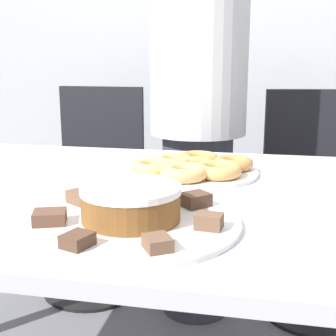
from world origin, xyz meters
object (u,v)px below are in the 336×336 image
at_px(person_standing, 198,119).
at_px(frosted_cake, 131,203).
at_px(office_chair_right, 316,208).
at_px(plate_cake, 131,222).
at_px(office_chair_left, 94,194).
at_px(plate_donuts, 193,172).

distance_m(person_standing, frosted_cake, 1.03).
bearing_deg(frosted_cake, office_chair_right, 68.56).
height_order(person_standing, plate_cake, person_standing).
distance_m(office_chair_left, frosted_cake, 1.32).
relative_size(person_standing, plate_cake, 3.95).
distance_m(plate_cake, frosted_cake, 0.04).
distance_m(office_chair_left, plate_donuts, 1.00).
xyz_separation_m(person_standing, frosted_cake, (0.02, -1.02, -0.02)).
height_order(person_standing, office_chair_right, person_standing).
height_order(office_chair_right, plate_cake, office_chair_right).
bearing_deg(office_chair_right, frosted_cake, -122.16).
relative_size(person_standing, office_chair_left, 1.71).
relative_size(office_chair_left, plate_cake, 2.31).
distance_m(plate_cake, plate_donuts, 0.40).
bearing_deg(plate_cake, frosted_cake, 90.00).
bearing_deg(plate_donuts, plate_cake, -97.72).
bearing_deg(plate_cake, office_chair_right, 68.56).
bearing_deg(person_standing, plate_cake, -88.71).
bearing_deg(plate_cake, person_standing, 91.29).
height_order(office_chair_right, frosted_cake, office_chair_right).
bearing_deg(office_chair_right, person_standing, -175.15).
xyz_separation_m(office_chair_right, plate_donuts, (-0.40, -0.76, 0.32)).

